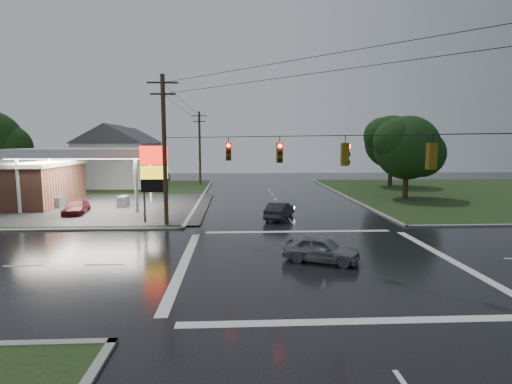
{
  "coord_description": "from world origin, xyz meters",
  "views": [
    {
      "loc": [
        -4.29,
        -19.99,
        6.19
      ],
      "look_at": [
        -3.02,
        5.39,
        3.0
      ],
      "focal_mm": 28.0,
      "sensor_mm": 36.0,
      "label": 1
    }
  ],
  "objects_px": {
    "tree_ne_far": "(393,142)",
    "car_north": "(280,210)",
    "gas_station": "(16,180)",
    "pylon_sign": "(154,171)",
    "tree_ne_near": "(409,148)",
    "utility_pole_n": "(200,147)",
    "car_pump": "(76,208)",
    "house_near": "(115,155)",
    "house_far": "(130,153)",
    "utility_pole_nw": "(164,148)",
    "car_crossing": "(321,249)"
  },
  "relations": [
    {
      "from": "tree_ne_far",
      "to": "car_north",
      "type": "relative_size",
      "value": 2.34
    },
    {
      "from": "gas_station",
      "to": "pylon_sign",
      "type": "distance_m",
      "value": 17.81
    },
    {
      "from": "pylon_sign",
      "to": "tree_ne_near",
      "type": "bearing_deg",
      "value": 25.01
    },
    {
      "from": "pylon_sign",
      "to": "utility_pole_n",
      "type": "height_order",
      "value": "utility_pole_n"
    },
    {
      "from": "tree_ne_far",
      "to": "car_pump",
      "type": "height_order",
      "value": "tree_ne_far"
    },
    {
      "from": "gas_station",
      "to": "house_near",
      "type": "bearing_deg",
      "value": 73.83
    },
    {
      "from": "tree_ne_far",
      "to": "car_north",
      "type": "height_order",
      "value": "tree_ne_far"
    },
    {
      "from": "house_near",
      "to": "car_north",
      "type": "bearing_deg",
      "value": -50.32
    },
    {
      "from": "house_near",
      "to": "utility_pole_n",
      "type": "bearing_deg",
      "value": 9.91
    },
    {
      "from": "car_pump",
      "to": "house_far",
      "type": "bearing_deg",
      "value": 90.36
    },
    {
      "from": "utility_pole_n",
      "to": "utility_pole_nw",
      "type": "bearing_deg",
      "value": -90.0
    },
    {
      "from": "utility_pole_nw",
      "to": "tree_ne_near",
      "type": "height_order",
      "value": "utility_pole_nw"
    },
    {
      "from": "pylon_sign",
      "to": "utility_pole_nw",
      "type": "xyz_separation_m",
      "value": [
        1.0,
        -1.0,
        1.71
      ]
    },
    {
      "from": "car_north",
      "to": "utility_pole_nw",
      "type": "bearing_deg",
      "value": 36.12
    },
    {
      "from": "car_crossing",
      "to": "gas_station",
      "type": "bearing_deg",
      "value": 75.99
    },
    {
      "from": "utility_pole_nw",
      "to": "tree_ne_far",
      "type": "height_order",
      "value": "utility_pole_nw"
    },
    {
      "from": "tree_ne_far",
      "to": "car_north",
      "type": "bearing_deg",
      "value": -128.85
    },
    {
      "from": "gas_station",
      "to": "car_north",
      "type": "xyz_separation_m",
      "value": [
        24.88,
        -7.99,
        -1.86
      ]
    },
    {
      "from": "car_north",
      "to": "car_crossing",
      "type": "bearing_deg",
      "value": 116.24
    },
    {
      "from": "car_north",
      "to": "tree_ne_far",
      "type": "bearing_deg",
      "value": -106.97
    },
    {
      "from": "utility_pole_nw",
      "to": "utility_pole_n",
      "type": "bearing_deg",
      "value": 90.0
    },
    {
      "from": "utility_pole_n",
      "to": "house_near",
      "type": "height_order",
      "value": "utility_pole_n"
    },
    {
      "from": "pylon_sign",
      "to": "tree_ne_far",
      "type": "bearing_deg",
      "value": 40.35
    },
    {
      "from": "house_near",
      "to": "tree_ne_near",
      "type": "bearing_deg",
      "value": -21.76
    },
    {
      "from": "house_far",
      "to": "tree_ne_far",
      "type": "distance_m",
      "value": 41.57
    },
    {
      "from": "utility_pole_n",
      "to": "car_pump",
      "type": "distance_m",
      "value": 25.4
    },
    {
      "from": "pylon_sign",
      "to": "car_north",
      "type": "relative_size",
      "value": 1.44
    },
    {
      "from": "utility_pole_nw",
      "to": "car_crossing",
      "type": "relative_size",
      "value": 2.78
    },
    {
      "from": "car_pump",
      "to": "gas_station",
      "type": "bearing_deg",
      "value": 139.85
    },
    {
      "from": "house_far",
      "to": "car_crossing",
      "type": "relative_size",
      "value": 2.79
    },
    {
      "from": "gas_station",
      "to": "utility_pole_n",
      "type": "relative_size",
      "value": 2.5
    },
    {
      "from": "pylon_sign",
      "to": "tree_ne_far",
      "type": "xyz_separation_m",
      "value": [
        27.65,
        23.49,
        2.17
      ]
    },
    {
      "from": "pylon_sign",
      "to": "house_far",
      "type": "distance_m",
      "value": 39.21
    },
    {
      "from": "gas_station",
      "to": "utility_pole_nw",
      "type": "relative_size",
      "value": 2.38
    },
    {
      "from": "utility_pole_n",
      "to": "tree_ne_far",
      "type": "bearing_deg",
      "value": -8.55
    },
    {
      "from": "tree_ne_near",
      "to": "tree_ne_far",
      "type": "bearing_deg",
      "value": 75.93
    },
    {
      "from": "tree_ne_far",
      "to": "car_north",
      "type": "distance_m",
      "value": 29.14
    },
    {
      "from": "utility_pole_n",
      "to": "house_far",
      "type": "relative_size",
      "value": 0.95
    },
    {
      "from": "car_north",
      "to": "car_pump",
      "type": "height_order",
      "value": "car_north"
    },
    {
      "from": "pylon_sign",
      "to": "car_pump",
      "type": "distance_m",
      "value": 9.23
    },
    {
      "from": "utility_pole_n",
      "to": "house_near",
      "type": "relative_size",
      "value": 0.95
    },
    {
      "from": "house_far",
      "to": "tree_ne_far",
      "type": "xyz_separation_m",
      "value": [
        39.1,
        -14.01,
        1.77
      ]
    },
    {
      "from": "utility_pole_n",
      "to": "house_far",
      "type": "xyz_separation_m",
      "value": [
        -12.45,
        10.0,
        -1.06
      ]
    },
    {
      "from": "tree_ne_near",
      "to": "tree_ne_far",
      "type": "xyz_separation_m",
      "value": [
        3.01,
        12.0,
        0.62
      ]
    },
    {
      "from": "car_pump",
      "to": "pylon_sign",
      "type": "bearing_deg",
      "value": -34.74
    },
    {
      "from": "utility_pole_nw",
      "to": "house_far",
      "type": "distance_m",
      "value": 40.48
    },
    {
      "from": "car_crossing",
      "to": "car_pump",
      "type": "height_order",
      "value": "car_crossing"
    },
    {
      "from": "tree_ne_near",
      "to": "car_north",
      "type": "distance_m",
      "value": 18.78
    },
    {
      "from": "pylon_sign",
      "to": "car_north",
      "type": "bearing_deg",
      "value": 7.1
    },
    {
      "from": "house_near",
      "to": "tree_ne_near",
      "type": "xyz_separation_m",
      "value": [
        35.09,
        -14.01,
        1.16
      ]
    }
  ]
}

